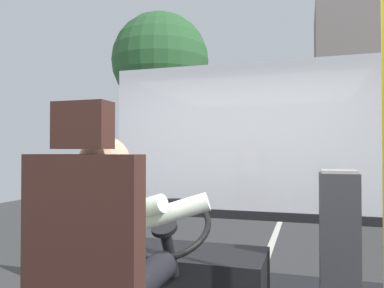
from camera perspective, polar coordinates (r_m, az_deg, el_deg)
name	(u,v)px	position (r m, az deg, el deg)	size (l,w,h in m)	color
ground	(283,213)	(10.84, 13.83, -10.27)	(18.00, 44.00, 0.06)	#383838
bus_driver	(112,243)	(1.72, -12.08, -14.65)	(0.77, 0.61, 0.73)	black
steering_console	(187,277)	(2.79, -0.83, -19.62)	(1.10, 1.00, 0.81)	black
fare_box	(339,246)	(2.69, 21.61, -14.33)	(0.24, 0.24, 0.99)	#333338
windshield_panel	(238,158)	(3.55, 6.99, -2.10)	(2.50, 0.08, 1.48)	silver
street_tree	(160,63)	(12.31, -4.86, 12.31)	(3.10, 3.10, 6.15)	#4C3828
parked_car_silver	(382,169)	(22.70, 27.03, -3.39)	(1.79, 4.08, 1.44)	silver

